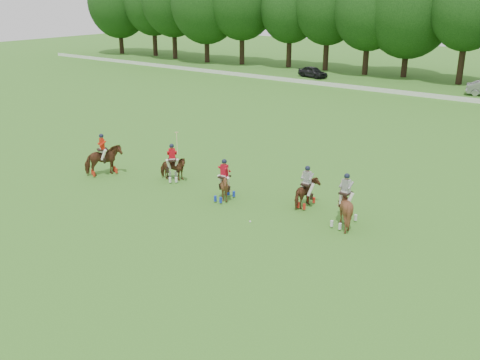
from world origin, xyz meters
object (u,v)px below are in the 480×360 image
Objects in this scene: polo_stripe_b at (345,206)px; polo_ball at (250,222)px; polo_red_b at (173,168)px; polo_stripe_a at (307,193)px; polo_red_c at (225,186)px; polo_red_a at (103,160)px; car_left at (313,72)px.

polo_stripe_b is 4.37m from polo_ball.
polo_stripe_b is 27.68× the size of polo_ball.
polo_red_b is 7.19m from polo_ball.
polo_red_b is 8.04m from polo_stripe_a.
polo_red_c is at bearing -155.68° from polo_stripe_a.
car_left is at bearing 101.56° from polo_red_a.
polo_red_b is 29.83× the size of polo_ball.
polo_red_a is 1.16× the size of polo_stripe_a.
polo_red_a reaches higher than polo_red_c.
polo_stripe_b is at bearing 7.58° from polo_red_c.
polo_red_c reaches higher than polo_ball.
car_left is 1.46× the size of polo_red_b.
polo_red_c is at bearing -142.88° from car_left.
polo_stripe_a is at bearing 160.49° from polo_stripe_b.
polo_stripe_b is (14.32, 1.85, 0.02)m from polo_red_a.
polo_ball is at bearing -140.43° from car_left.
polo_red_c is at bearing 7.18° from polo_red_a.
polo_red_a is 0.91× the size of polo_red_b.
polo_stripe_b is (22.31, -37.25, 0.25)m from car_left.
polo_stripe_a is 23.62× the size of polo_ball.
polo_ball is at bearing -147.29° from polo_stripe_b.
car_left is 1.57× the size of polo_stripe_b.
polo_stripe_a is at bearing 24.32° from polo_red_c.
polo_stripe_a reaches higher than polo_ball.
polo_stripe_a is (7.97, 1.08, 0.00)m from polo_red_b.
car_left is 43.55× the size of polo_ball.
polo_red_b is 4.23m from polo_red_c.
polo_red_c is at bearing -172.42° from polo_stripe_b.
car_left is 39.91m from polo_red_a.
polo_stripe_b is (6.26, 0.83, 0.14)m from polo_red_c.
polo_stripe_a is at bearing 12.96° from polo_red_a.
polo_red_b is at bearing -172.31° from polo_stripe_a.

